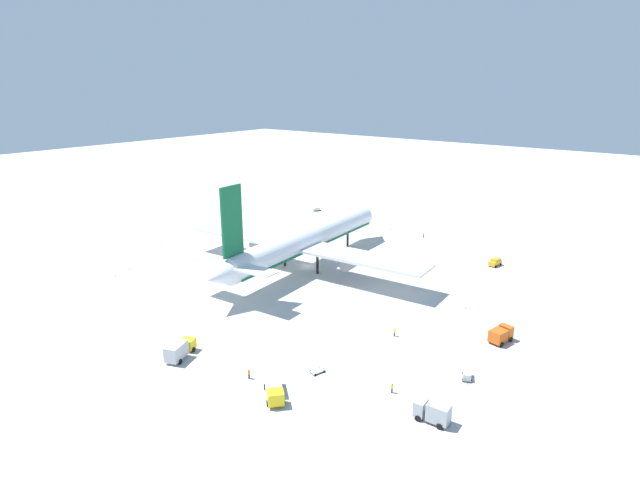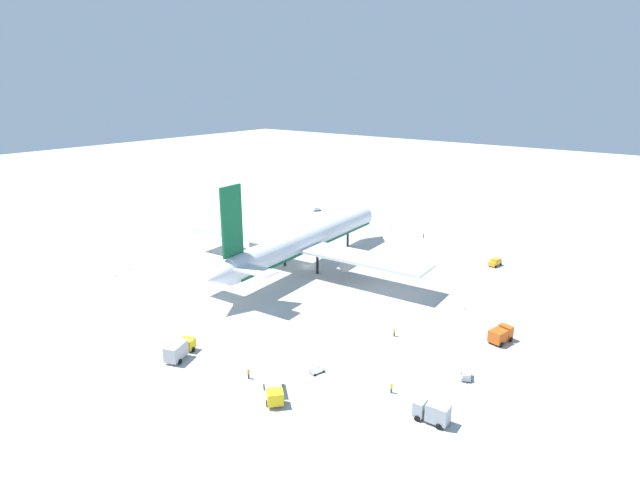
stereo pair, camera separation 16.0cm
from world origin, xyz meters
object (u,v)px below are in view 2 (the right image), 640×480
(traffic_cone_3, at_px, (130,268))
(ground_worker_2, at_px, (249,374))
(traffic_cone_2, at_px, (465,308))
(service_truck_2, at_px, (273,389))
(traffic_cone_0, at_px, (161,246))
(service_truck_1, at_px, (501,334))
(ground_worker_1, at_px, (424,235))
(airliner, at_px, (304,241))
(baggage_cart_2, at_px, (317,209))
(ground_worker_3, at_px, (391,388))
(service_truck_3, at_px, (432,412))
(baggage_cart_0, at_px, (467,375))
(traffic_cone_1, at_px, (115,276))
(traffic_cone_4, at_px, (392,229))
(baggage_cart_1, at_px, (317,371))
(service_van, at_px, (495,262))
(service_truck_0, at_px, (179,349))
(ground_worker_0, at_px, (394,332))

(traffic_cone_3, bearing_deg, ground_worker_2, -106.16)
(traffic_cone_2, xyz_separation_m, traffic_cone_3, (-29.62, 78.09, 0.00))
(service_truck_2, xyz_separation_m, traffic_cone_0, (35.45, 77.47, -1.04))
(service_truck_1, xyz_separation_m, traffic_cone_2, (9.90, 10.90, -1.24))
(ground_worker_2, distance_m, traffic_cone_2, 50.29)
(ground_worker_1, distance_m, traffic_cone_3, 86.03)
(airliner, bearing_deg, baggage_cart_2, 35.08)
(ground_worker_3, bearing_deg, traffic_cone_2, 5.21)
(service_truck_3, height_order, ground_worker_3, service_truck_3)
(baggage_cart_0, relative_size, traffic_cone_1, 6.34)
(ground_worker_1, relative_size, traffic_cone_4, 2.98)
(airliner, distance_m, baggage_cart_0, 59.92)
(service_truck_3, bearing_deg, baggage_cart_1, 89.30)
(airliner, height_order, service_truck_1, airliner)
(baggage_cart_0, relative_size, traffic_cone_4, 6.34)
(ground_worker_2, height_order, traffic_cone_3, ground_worker_2)
(traffic_cone_4, bearing_deg, traffic_cone_2, -135.41)
(baggage_cart_1, xyz_separation_m, traffic_cone_1, (4.21, 66.94, 0.01))
(traffic_cone_0, bearing_deg, traffic_cone_1, -152.06)
(service_truck_2, xyz_separation_m, service_van, (79.36, -5.71, -0.28))
(service_truck_3, bearing_deg, ground_worker_3, 71.84)
(service_truck_0, xyz_separation_m, service_van, (80.78, -26.74, -0.61))
(service_truck_2, bearing_deg, traffic_cone_0, 65.41)
(baggage_cart_1, distance_m, ground_worker_3, 13.00)
(ground_worker_1, xyz_separation_m, ground_worker_3, (-79.24, -34.72, 0.01))
(traffic_cone_4, bearing_deg, ground_worker_1, -98.36)
(service_truck_3, relative_size, traffic_cone_0, 9.37)
(ground_worker_1, height_order, ground_worker_3, ground_worker_3)
(ground_worker_3, relative_size, traffic_cone_1, 3.00)
(ground_worker_3, distance_m, traffic_cone_3, 81.73)
(service_truck_3, distance_m, ground_worker_1, 92.48)
(ground_worker_3, relative_size, traffic_cone_3, 3.00)
(traffic_cone_4, bearing_deg, service_truck_0, -172.53)
(service_truck_0, height_order, ground_worker_3, service_truck_0)
(traffic_cone_0, bearing_deg, traffic_cone_2, -81.53)
(traffic_cone_2, bearing_deg, service_truck_0, 147.81)
(service_truck_0, distance_m, service_van, 85.09)
(service_van, bearing_deg, traffic_cone_1, 132.50)
(baggage_cart_2, height_order, ground_worker_3, ground_worker_3)
(ground_worker_2, relative_size, traffic_cone_3, 3.19)
(traffic_cone_0, relative_size, traffic_cone_1, 1.00)
(airliner, xyz_separation_m, ground_worker_0, (-18.89, -37.62, -6.46))
(airliner, height_order, ground_worker_0, airliner)
(ground_worker_0, bearing_deg, service_truck_2, 170.68)
(traffic_cone_0, distance_m, traffic_cone_4, 72.48)
(airliner, xyz_separation_m, baggage_cart_1, (-37.95, -33.94, -7.07))
(service_truck_0, distance_m, ground_worker_0, 39.49)
(baggage_cart_1, height_order, ground_worker_3, ground_worker_3)
(service_van, relative_size, traffic_cone_4, 7.70)
(ground_worker_0, xyz_separation_m, traffic_cone_4, (64.44, 38.08, -0.60))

